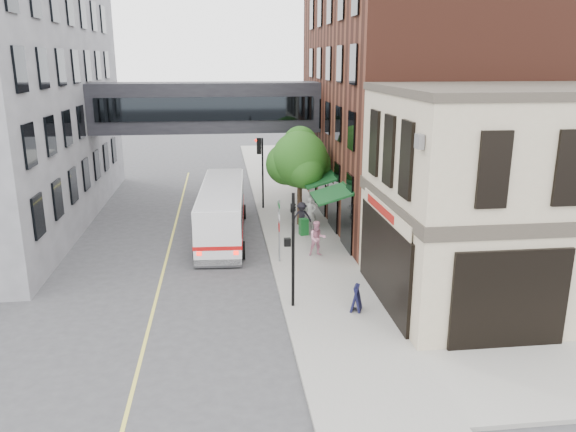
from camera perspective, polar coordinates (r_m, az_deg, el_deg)
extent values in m
plane|color=#38383A|center=(20.33, 0.10, -11.85)|extent=(120.00, 120.00, 0.00)
cube|color=gray|center=(33.50, 0.59, -0.49)|extent=(4.00, 60.00, 0.15)
cube|color=tan|center=(23.44, 21.87, 1.41)|extent=(10.00, 8.00, 8.15)
cube|color=#38332B|center=(23.43, 21.89, 1.58)|extent=(10.12, 8.12, 0.50)
cube|color=#38332B|center=(22.86, 22.96, 11.72)|extent=(10.12, 8.12, 0.30)
cube|color=black|center=(22.15, 9.67, -4.48)|extent=(0.14, 6.40, 3.40)
cube|color=black|center=(22.14, 9.57, -4.49)|extent=(0.04, 5.90, 3.00)
cube|color=maroon|center=(22.10, 9.31, 0.79)|extent=(0.03, 3.60, 0.32)
cube|color=#482116|center=(35.17, 13.70, 11.33)|extent=(12.00, 18.00, 14.00)
cube|color=#0C381A|center=(32.73, 2.64, 4.38)|extent=(1.80, 13.00, 0.40)
cube|color=black|center=(36.02, -8.29, 10.90)|extent=(14.00, 3.00, 3.00)
cube|color=black|center=(34.48, -8.34, 10.69)|extent=(13.00, 0.08, 1.40)
cube|color=black|center=(37.57, -8.24, 11.09)|extent=(13.00, 0.08, 1.40)
cylinder|color=black|center=(21.25, 0.52, -3.55)|extent=(0.12, 0.12, 4.50)
cube|color=black|center=(21.11, -0.07, -2.68)|extent=(0.25, 0.22, 0.30)
imported|color=black|center=(20.72, 0.53, 1.29)|extent=(0.20, 0.16, 1.00)
cylinder|color=black|center=(35.69, -2.58, 4.35)|extent=(0.12, 0.12, 4.50)
cube|color=black|center=(35.60, -2.94, 4.89)|extent=(0.25, 0.22, 0.30)
cube|color=black|center=(35.37, -2.98, 7.12)|extent=(0.28, 0.28, 1.00)
sphere|color=#FF0C05|center=(35.31, -3.25, 7.67)|extent=(0.18, 0.18, 0.18)
cylinder|color=gray|center=(26.20, -0.89, -1.53)|extent=(0.08, 0.08, 3.00)
cube|color=white|center=(26.00, -0.94, -0.05)|extent=(0.03, 0.75, 0.22)
cube|color=#0C591E|center=(25.86, -0.94, 1.12)|extent=(0.03, 0.70, 0.18)
cube|color=#B20C0C|center=(26.14, -0.93, -1.11)|extent=(0.03, 0.30, 0.40)
cylinder|color=#382619|center=(32.18, 1.18, 1.55)|extent=(0.28, 0.28, 2.80)
sphere|color=#175316|center=(31.68, 1.20, 5.77)|extent=(3.20, 3.20, 3.20)
sphere|color=#175316|center=(32.36, 2.48, 5.25)|extent=(2.20, 2.20, 2.20)
sphere|color=#175316|center=(31.94, -0.12, 5.30)|extent=(2.40, 2.40, 2.40)
sphere|color=#175316|center=(32.16, 1.24, 7.36)|extent=(2.00, 2.00, 2.00)
cube|color=#D8CC4C|center=(29.57, -11.98, -3.20)|extent=(0.12, 40.00, 0.01)
cube|color=white|center=(30.66, -6.71, 0.57)|extent=(2.75, 10.31, 2.58)
cube|color=black|center=(30.55, -6.73, 1.37)|extent=(2.80, 10.14, 0.93)
cube|color=#B20C0C|center=(30.78, -6.68, -0.23)|extent=(2.81, 10.33, 0.20)
cylinder|color=black|center=(27.49, -9.31, -3.55)|extent=(0.31, 0.90, 0.89)
cylinder|color=black|center=(27.36, -4.67, -3.48)|extent=(0.31, 0.90, 0.89)
cylinder|color=black|center=(34.25, -8.25, 0.35)|extent=(0.31, 0.90, 0.89)
cylinder|color=black|center=(34.15, -4.54, 0.42)|extent=(0.31, 0.90, 0.89)
imported|color=white|center=(31.27, 2.26, 0.27)|extent=(0.74, 0.53, 1.90)
imported|color=pink|center=(27.20, 3.00, -2.29)|extent=(0.86, 0.68, 1.73)
imported|color=black|center=(31.06, 1.41, -0.07)|extent=(1.17, 0.82, 1.65)
cube|color=#166325|center=(30.48, 1.61, -1.11)|extent=(0.53, 0.49, 0.90)
cube|color=black|center=(21.64, 6.96, -8.28)|extent=(0.55, 0.66, 1.00)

